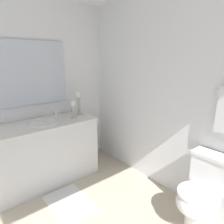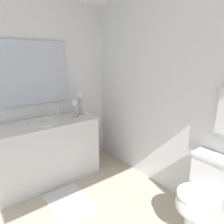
{
  "view_description": "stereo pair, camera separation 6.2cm",
  "coord_description": "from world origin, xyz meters",
  "views": [
    {
      "loc": [
        1.24,
        -0.82,
        1.66
      ],
      "look_at": [
        -0.33,
        0.48,
        1.11
      ],
      "focal_mm": 31.77,
      "sensor_mm": 36.0,
      "label": 1
    },
    {
      "loc": [
        1.28,
        -0.77,
        1.66
      ],
      "look_at": [
        -0.33,
        0.48,
        1.11
      ],
      "focal_mm": 31.77,
      "sensor_mm": 36.0,
      "label": 2
    }
  ],
  "objects": [
    {
      "name": "wall_left",
      "position": [
        -1.56,
        0.0,
        1.23
      ],
      "size": [
        0.04,
        2.41,
        2.45
      ],
      "primitive_type": "cube",
      "color": "white",
      "rests_on": "ground"
    },
    {
      "name": "vanity_cabinet",
      "position": [
        -1.23,
        0.05,
        0.42
      ],
      "size": [
        0.58,
        1.37,
        0.85
      ],
      "color": "silver",
      "rests_on": "ground"
    },
    {
      "name": "sink_basin",
      "position": [
        -1.23,
        0.05,
        0.81
      ],
      "size": [
        0.4,
        0.4,
        0.24
      ],
      "color": "white",
      "rests_on": "vanity_cabinet"
    },
    {
      "name": "bath_mat",
      "position": [
        -0.61,
        0.05,
        0.01
      ],
      "size": [
        0.6,
        0.44,
        0.02
      ],
      "primitive_type": "cube",
      "color": "silver",
      "rests_on": "ground"
    },
    {
      "name": "toilet",
      "position": [
        0.51,
        0.92,
        0.37
      ],
      "size": [
        0.39,
        0.54,
        0.75
      ],
      "color": "white",
      "rests_on": "ground"
    },
    {
      "name": "candle_holder_short",
      "position": [
        -1.17,
        0.47,
        0.98
      ],
      "size": [
        0.09,
        0.09,
        0.24
      ],
      "color": "#B7B2A5",
      "rests_on": "vanity_cabinet"
    },
    {
      "name": "mirror",
      "position": [
        -1.51,
        0.05,
        1.47
      ],
      "size": [
        0.02,
        0.95,
        0.84
      ],
      "primitive_type": "cube",
      "color": "silver"
    },
    {
      "name": "wall_back",
      "position": [
        0.0,
        1.21,
        1.23
      ],
      "size": [
        3.11,
        0.04,
        2.45
      ],
      "primitive_type": "cube",
      "color": "white",
      "rests_on": "ground"
    },
    {
      "name": "candle_holder_tall",
      "position": [
        -1.27,
        0.61,
        1.03
      ],
      "size": [
        0.09,
        0.09,
        0.35
      ],
      "color": "#B7B2A5",
      "rests_on": "vanity_cabinet"
    }
  ]
}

